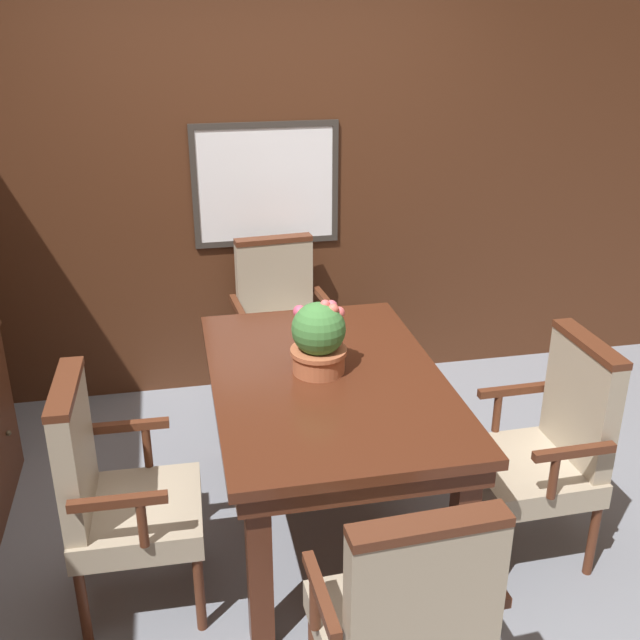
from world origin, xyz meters
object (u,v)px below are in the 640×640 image
(chair_head_far, at_px, (280,321))
(potted_plant, at_px, (319,338))
(dining_table, at_px, (327,396))
(chair_left_near, at_px, (114,490))
(chair_right_near, at_px, (548,444))
(chair_head_near, at_px, (406,623))

(chair_head_far, relative_size, potted_plant, 3.03)
(dining_table, bearing_deg, chair_left_near, -160.18)
(dining_table, height_order, chair_right_near, chair_right_near)
(chair_left_near, bearing_deg, chair_right_near, -89.60)
(chair_head_far, bearing_deg, potted_plant, -94.88)
(potted_plant, bearing_deg, chair_head_near, -89.23)
(chair_left_near, xyz_separation_m, potted_plant, (0.89, 0.38, 0.40))
(chair_right_near, relative_size, potted_plant, 3.03)
(chair_head_far, xyz_separation_m, chair_left_near, (-0.89, -1.52, 0.00))
(chair_right_near, relative_size, chair_head_far, 1.00)
(dining_table, distance_m, potted_plant, 0.27)
(dining_table, height_order, chair_left_near, chair_left_near)
(dining_table, xyz_separation_m, chair_left_near, (-0.91, -0.33, -0.13))
(dining_table, relative_size, chair_right_near, 1.52)
(chair_right_near, distance_m, chair_left_near, 1.80)
(dining_table, bearing_deg, chair_head_far, 91.32)
(chair_left_near, bearing_deg, chair_head_far, -28.76)
(chair_left_near, relative_size, chair_head_near, 1.00)
(chair_head_near, bearing_deg, dining_table, -93.06)
(chair_right_near, bearing_deg, chair_head_far, -150.48)
(chair_head_far, bearing_deg, dining_table, -93.61)
(chair_left_near, xyz_separation_m, chair_head_near, (0.90, -0.87, 0.00))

